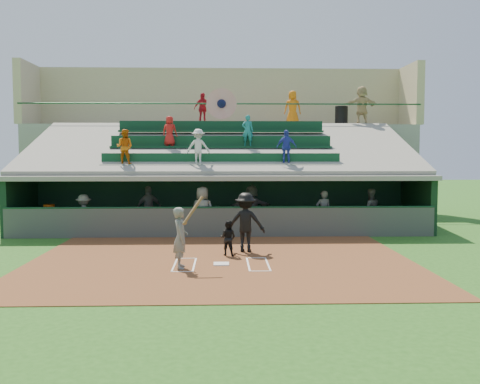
{
  "coord_description": "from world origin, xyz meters",
  "views": [
    {
      "loc": [
        0.03,
        -14.73,
        3.08
      ],
      "look_at": [
        0.64,
        3.5,
        1.8
      ],
      "focal_mm": 40.0,
      "sensor_mm": 36.0,
      "label": 1
    }
  ],
  "objects_px": {
    "catcher": "(228,238)",
    "water_cooler": "(49,210)",
    "trash_bin": "(341,116)",
    "batter_at_plate": "(181,237)",
    "white_table": "(50,224)",
    "home_plate": "(221,264)"
  },
  "relations": [
    {
      "from": "white_table",
      "to": "trash_bin",
      "type": "bearing_deg",
      "value": 23.92
    },
    {
      "from": "white_table",
      "to": "catcher",
      "type": "bearing_deg",
      "value": -38.9
    },
    {
      "from": "home_plate",
      "to": "trash_bin",
      "type": "bearing_deg",
      "value": 64.4
    },
    {
      "from": "white_table",
      "to": "trash_bin",
      "type": "height_order",
      "value": "trash_bin"
    },
    {
      "from": "catcher",
      "to": "water_cooler",
      "type": "height_order",
      "value": "water_cooler"
    },
    {
      "from": "white_table",
      "to": "water_cooler",
      "type": "xyz_separation_m",
      "value": [
        -0.01,
        -0.07,
        0.55
      ]
    },
    {
      "from": "home_plate",
      "to": "catcher",
      "type": "distance_m",
      "value": 1.46
    },
    {
      "from": "batter_at_plate",
      "to": "water_cooler",
      "type": "height_order",
      "value": "batter_at_plate"
    },
    {
      "from": "home_plate",
      "to": "water_cooler",
      "type": "relative_size",
      "value": 1.01
    },
    {
      "from": "catcher",
      "to": "white_table",
      "type": "height_order",
      "value": "catcher"
    },
    {
      "from": "catcher",
      "to": "water_cooler",
      "type": "bearing_deg",
      "value": -11.76
    },
    {
      "from": "trash_bin",
      "to": "white_table",
      "type": "bearing_deg",
      "value": -152.12
    },
    {
      "from": "home_plate",
      "to": "trash_bin",
      "type": "distance_m",
      "value": 15.24
    },
    {
      "from": "water_cooler",
      "to": "trash_bin",
      "type": "height_order",
      "value": "trash_bin"
    },
    {
      "from": "home_plate",
      "to": "white_table",
      "type": "xyz_separation_m",
      "value": [
        -6.67,
        6.15,
        0.35
      ]
    },
    {
      "from": "water_cooler",
      "to": "trash_bin",
      "type": "relative_size",
      "value": 0.43
    },
    {
      "from": "catcher",
      "to": "trash_bin",
      "type": "xyz_separation_m",
      "value": [
        6.01,
        11.62,
        4.54
      ]
    },
    {
      "from": "batter_at_plate",
      "to": "home_plate",
      "type": "bearing_deg",
      "value": 22.34
    },
    {
      "from": "home_plate",
      "to": "water_cooler",
      "type": "xyz_separation_m",
      "value": [
        -6.68,
        6.08,
        0.9
      ]
    },
    {
      "from": "batter_at_plate",
      "to": "white_table",
      "type": "xyz_separation_m",
      "value": [
        -5.58,
        6.6,
        -0.47
      ]
    },
    {
      "from": "home_plate",
      "to": "white_table",
      "type": "relative_size",
      "value": 0.55
    },
    {
      "from": "water_cooler",
      "to": "catcher",
      "type": "bearing_deg",
      "value": -34.52
    }
  ]
}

